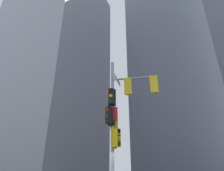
# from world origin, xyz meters

# --- Properties ---
(building_tower_left) EXTENTS (13.14, 13.14, 32.19)m
(building_tower_left) POSITION_xyz_m (-14.27, 9.42, 16.09)
(building_tower_left) COLOR #9399A3
(building_tower_left) RESTS_ON ground
(building_mid_block) EXTENTS (14.65, 14.65, 44.69)m
(building_mid_block) POSITION_xyz_m (1.94, 25.77, 22.34)
(building_mid_block) COLOR slate
(building_mid_block) RESTS_ON ground
(signal_pole_assembly) EXTENTS (3.81, 2.30, 8.36)m
(signal_pole_assembly) POSITION_xyz_m (0.37, 0.14, 4.90)
(signal_pole_assembly) COLOR #9EA0A3
(signal_pole_assembly) RESTS_ON ground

